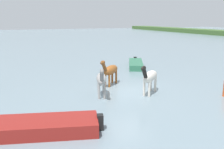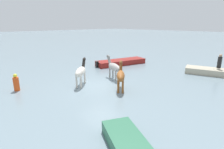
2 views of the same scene
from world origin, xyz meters
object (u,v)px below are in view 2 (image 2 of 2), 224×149
(horse_chestnut_trailing, at_px, (81,72))
(person_spotter_bow, at_px, (220,62))
(horse_rear_stallion, at_px, (121,76))
(horse_gray_outer, at_px, (114,67))
(boat_tender_starboard, at_px, (220,73))
(boat_motor_center, at_px, (121,63))
(buoy_channel_marker, at_px, (16,83))

(horse_chestnut_trailing, bearing_deg, person_spotter_bow, -71.40)
(horse_rear_stallion, xyz_separation_m, person_spotter_bow, (-3.37, -8.46, 0.19))
(horse_gray_outer, bearing_deg, horse_chestnut_trailing, 95.73)
(boat_tender_starboard, bearing_deg, horse_gray_outer, 33.41)
(boat_motor_center, bearing_deg, person_spotter_bow, -55.53)
(horse_rear_stallion, bearing_deg, horse_chestnut_trailing, 74.57)
(horse_gray_outer, distance_m, boat_tender_starboard, 9.07)
(horse_rear_stallion, relative_size, horse_chestnut_trailing, 0.95)
(horse_chestnut_trailing, relative_size, boat_tender_starboard, 0.36)
(boat_motor_center, height_order, person_spotter_bow, person_spotter_bow)
(horse_gray_outer, height_order, horse_chestnut_trailing, horse_chestnut_trailing)
(boat_motor_center, relative_size, person_spotter_bow, 4.74)
(horse_gray_outer, xyz_separation_m, boat_motor_center, (3.14, -4.15, -0.79))
(person_spotter_bow, bearing_deg, boat_motor_center, 19.33)
(horse_gray_outer, relative_size, boat_motor_center, 0.40)
(horse_gray_outer, bearing_deg, person_spotter_bow, -108.70)
(boat_tender_starboard, bearing_deg, buoy_channel_marker, 40.12)
(boat_tender_starboard, distance_m, boat_motor_center, 9.19)
(horse_rear_stallion, distance_m, person_spotter_bow, 9.11)
(horse_rear_stallion, distance_m, boat_tender_starboard, 9.22)
(horse_rear_stallion, relative_size, boat_tender_starboard, 0.34)
(boat_motor_center, bearing_deg, buoy_channel_marker, -161.90)
(person_spotter_bow, height_order, buoy_channel_marker, person_spotter_bow)
(boat_motor_center, bearing_deg, boat_tender_starboard, -55.87)
(horse_rear_stallion, height_order, buoy_channel_marker, horse_rear_stallion)
(horse_chestnut_trailing, distance_m, boat_tender_starboard, 11.60)
(horse_chestnut_trailing, xyz_separation_m, buoy_channel_marker, (2.00, 3.67, -0.48))
(horse_chestnut_trailing, height_order, boat_tender_starboard, horse_chestnut_trailing)
(person_spotter_bow, bearing_deg, horse_gray_outer, 53.04)
(horse_rear_stallion, relative_size, boat_motor_center, 0.34)
(horse_gray_outer, distance_m, horse_chestnut_trailing, 2.74)
(horse_rear_stallion, xyz_separation_m, buoy_channel_marker, (4.59, 5.01, -0.46))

